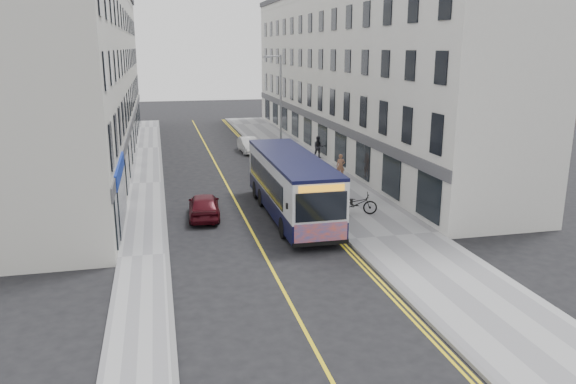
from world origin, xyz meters
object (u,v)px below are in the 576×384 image
car_white (249,145)px  bicycle (356,204)px  city_bus (291,184)px  car_maroon (204,205)px  streetlamp (280,109)px  pedestrian_far (319,147)px  pedestrian_near (341,166)px

car_white → bicycle: bearing=-85.4°
city_bus → car_maroon: bearing=170.7°
bicycle → car_maroon: bearing=95.3°
streetlamp → pedestrian_far: (3.83, 3.44, -3.41)m
city_bus → pedestrian_near: (5.11, 7.33, -0.84)m
city_bus → car_white: city_bus is taller
pedestrian_far → car_white: size_ratio=0.45×
pedestrian_far → car_maroon: 16.83m
city_bus → car_white: bearing=87.5°
car_white → car_maroon: (-5.20, -17.79, 0.04)m
bicycle → car_white: size_ratio=0.56×
bicycle → pedestrian_far: 15.22m
pedestrian_far → pedestrian_near: bearing=-84.5°
bicycle → car_maroon: car_maroon is taller
pedestrian_near → car_maroon: 11.58m
streetlamp → car_white: streetlamp is taller
city_bus → bicycle: bearing=-13.3°
pedestrian_near → pedestrian_far: pedestrian_far is taller
bicycle → pedestrian_far: size_ratio=1.26×
streetlamp → city_bus: 11.28m
streetlamp → pedestrian_far: streetlamp is taller
city_bus → pedestrian_far: bearing=68.5°
bicycle → car_white: (-2.49, 19.29, -0.06)m
city_bus → pedestrian_near: bearing=55.1°
pedestrian_near → pedestrian_far: size_ratio=0.93×
city_bus → bicycle: (3.29, -0.78, -1.06)m
city_bus → pedestrian_far: size_ratio=6.46×
pedestrian_near → car_maroon: (-9.51, -6.61, -0.25)m
car_maroon → bicycle: bearing=172.9°
city_bus → car_maroon: size_ratio=2.84×
car_white → streetlamp: bearing=-85.6°
pedestrian_near → car_white: 11.99m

